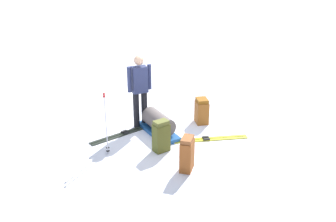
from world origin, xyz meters
TOP-DOWN VIEW (x-y plane):
  - ground_plane at (0.00, 0.00)m, footprint 80.00×80.00m
  - skier_standing at (-0.66, -0.72)m, footprint 0.37×0.50m
  - ski_pair_near at (-0.23, -1.00)m, footprint 1.37×1.35m
  - ski_pair_far at (-0.14, 0.82)m, footprint 0.66×1.83m
  - backpack_large_dark at (0.46, -0.08)m, footprint 0.38×0.38m
  - backpack_bright at (1.11, 0.49)m, footprint 0.38×0.27m
  - backpack_small_spare at (-1.02, 0.68)m, footprint 0.42×0.37m
  - ski_poles_planted_near at (0.64, -1.16)m, footprint 0.20×0.11m
  - gear_sled at (-0.34, -0.26)m, footprint 1.26×1.10m

SIDE VIEW (x-z plane):
  - ground_plane at x=0.00m, z-range 0.00..0.00m
  - ski_pair_far at x=-0.14m, z-range -0.01..0.04m
  - ski_pair_near at x=-0.23m, z-range -0.01..0.04m
  - gear_sled at x=-0.34m, z-range -0.02..0.47m
  - backpack_small_spare at x=-1.02m, z-range -0.01..0.61m
  - backpack_bright at x=1.11m, z-range -0.01..0.67m
  - backpack_large_dark at x=0.46m, z-range -0.01..0.67m
  - ski_poles_planted_near at x=0.64m, z-range 0.07..1.34m
  - skier_standing at x=-0.66m, z-range 0.10..1.80m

